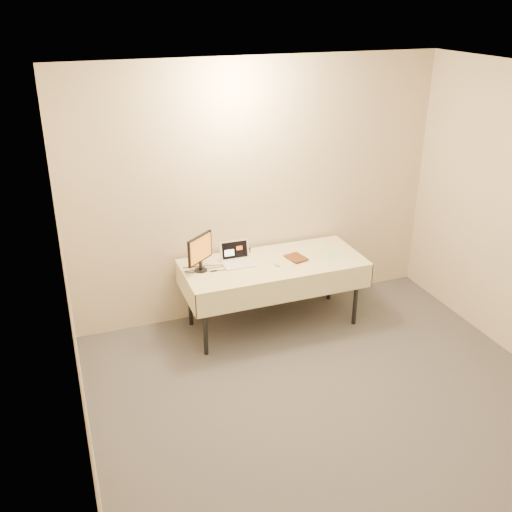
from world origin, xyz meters
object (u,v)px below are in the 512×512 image
object	(u,v)px
laptop	(237,258)
monitor	(200,250)
book	(290,251)
table	(273,267)

from	to	relation	value
laptop	monitor	world-z (taller)	monitor
laptop	book	world-z (taller)	book
monitor	book	bearing A→B (deg)	-44.41
table	book	distance (m)	0.24
laptop	monitor	size ratio (longest dim) A/B	0.82
laptop	book	distance (m)	0.54
laptop	table	bearing A→B (deg)	-15.48
table	monitor	bearing A→B (deg)	175.64
table	laptop	size ratio (longest dim) A/B	6.01
monitor	table	bearing A→B (deg)	-43.20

